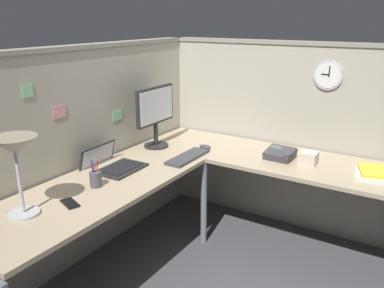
# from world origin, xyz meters

# --- Properties ---
(ground_plane) EXTENTS (6.80, 6.80, 0.00)m
(ground_plane) POSITION_xyz_m (0.00, 0.00, 0.00)
(ground_plane) COLOR #47474C
(cubicle_wall_back) EXTENTS (2.57, 0.12, 1.58)m
(cubicle_wall_back) POSITION_xyz_m (-0.36, 0.87, 0.79)
(cubicle_wall_back) COLOR #A8A393
(cubicle_wall_back) RESTS_ON ground
(cubicle_wall_right) EXTENTS (0.12, 2.37, 1.58)m
(cubicle_wall_right) POSITION_xyz_m (0.87, -0.27, 0.79)
(cubicle_wall_right) COLOR #A8A393
(cubicle_wall_right) RESTS_ON ground
(desk) EXTENTS (2.35, 2.15, 0.73)m
(desk) POSITION_xyz_m (-0.15, -0.05, 0.63)
(desk) COLOR tan
(desk) RESTS_ON ground
(monitor) EXTENTS (0.46, 0.20, 0.50)m
(monitor) POSITION_xyz_m (0.19, 0.64, 1.02)
(monitor) COLOR #232326
(monitor) RESTS_ON desk
(laptop) EXTENTS (0.35, 0.39, 0.22)m
(laptop) POSITION_xyz_m (-0.37, 0.63, 0.75)
(laptop) COLOR #232326
(laptop) RESTS_ON desk
(keyboard) EXTENTS (0.43, 0.14, 0.02)m
(keyboard) POSITION_xyz_m (0.08, 0.26, 0.74)
(keyboard) COLOR #38383D
(keyboard) RESTS_ON desk
(computer_mouse) EXTENTS (0.06, 0.10, 0.03)m
(computer_mouse) POSITION_xyz_m (0.35, 0.26, 0.75)
(computer_mouse) COLOR #38383D
(computer_mouse) RESTS_ON desk
(desk_lamp_dome) EXTENTS (0.24, 0.24, 0.44)m
(desk_lamp_dome) POSITION_xyz_m (-1.16, 0.53, 1.09)
(desk_lamp_dome) COLOR #B7BABF
(desk_lamp_dome) RESTS_ON desk
(pen_cup) EXTENTS (0.08, 0.08, 0.18)m
(pen_cup) POSITION_xyz_m (-0.68, 0.47, 0.78)
(pen_cup) COLOR #4C4C51
(pen_cup) RESTS_ON desk
(cell_phone) EXTENTS (0.11, 0.16, 0.01)m
(cell_phone) POSITION_xyz_m (-0.94, 0.42, 0.73)
(cell_phone) COLOR black
(cell_phone) RESTS_ON desk
(office_phone) EXTENTS (0.20, 0.21, 0.11)m
(office_phone) POSITION_xyz_m (0.44, -0.35, 0.77)
(office_phone) COLOR #38383D
(office_phone) RESTS_ON desk
(book_stack) EXTENTS (0.32, 0.26, 0.04)m
(book_stack) POSITION_xyz_m (0.45, -1.00, 0.75)
(book_stack) COLOR silver
(book_stack) RESTS_ON desk
(tissue_box) EXTENTS (0.12, 0.12, 0.09)m
(tissue_box) POSITION_xyz_m (0.45, -0.56, 0.78)
(tissue_box) COLOR beige
(tissue_box) RESTS_ON desk
(wall_clock) EXTENTS (0.04, 0.22, 0.22)m
(wall_clock) POSITION_xyz_m (0.82, -0.55, 1.33)
(wall_clock) COLOR #B7BABF
(pinned_note_leftmost) EXTENTS (0.10, 0.00, 0.07)m
(pinned_note_leftmost) POSITION_xyz_m (-0.07, 0.82, 1.02)
(pinned_note_leftmost) COLOR #8CCC99
(pinned_note_middle) EXTENTS (0.11, 0.00, 0.08)m
(pinned_note_middle) POSITION_xyz_m (-0.62, 0.82, 1.16)
(pinned_note_middle) COLOR pink
(pinned_note_rightmost) EXTENTS (0.08, 0.00, 0.08)m
(pinned_note_rightmost) POSITION_xyz_m (-0.84, 0.82, 1.34)
(pinned_note_rightmost) COLOR #8CCC99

